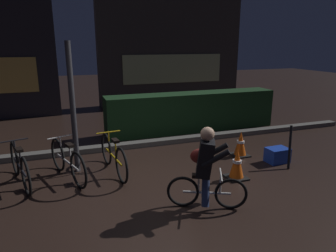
# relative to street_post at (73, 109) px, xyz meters

# --- Properties ---
(ground_plane) EXTENTS (40.00, 40.00, 0.00)m
(ground_plane) POSITION_rel_street_post_xyz_m (1.43, -1.20, -1.21)
(ground_plane) COLOR black
(sidewalk_curb) EXTENTS (12.00, 0.24, 0.12)m
(sidewalk_curb) POSITION_rel_street_post_xyz_m (1.43, 1.00, -1.15)
(sidewalk_curb) COLOR #56544F
(sidewalk_curb) RESTS_ON ground
(hedge_row) EXTENTS (4.80, 0.70, 1.06)m
(hedge_row) POSITION_rel_street_post_xyz_m (3.23, 1.90, -0.68)
(hedge_row) COLOR #19381C
(hedge_row) RESTS_ON ground
(storefront_right) EXTENTS (5.79, 0.54, 4.12)m
(storefront_right) POSITION_rel_street_post_xyz_m (4.11, 6.00, 0.84)
(storefront_right) COLOR #383330
(storefront_right) RESTS_ON ground
(street_post) EXTENTS (0.10, 0.10, 2.42)m
(street_post) POSITION_rel_street_post_xyz_m (0.00, 0.00, 0.00)
(street_post) COLOR #2D2D33
(street_post) RESTS_ON ground
(parked_bike_left_mid) EXTENTS (0.54, 1.56, 0.74)m
(parked_bike_left_mid) POSITION_rel_street_post_xyz_m (-0.96, -0.27, -0.87)
(parked_bike_left_mid) COLOR black
(parked_bike_left_mid) RESTS_ON ground
(parked_bike_center_left) EXTENTS (0.60, 1.53, 0.74)m
(parked_bike_center_left) POSITION_rel_street_post_xyz_m (-0.18, -0.31, -0.87)
(parked_bike_center_left) COLOR black
(parked_bike_center_left) RESTS_ON ground
(parked_bike_center_right) EXTENTS (0.46, 1.61, 0.74)m
(parked_bike_center_right) POSITION_rel_street_post_xyz_m (0.64, -0.32, -0.87)
(parked_bike_center_right) COLOR black
(parked_bike_center_right) RESTS_ON ground
(traffic_cone_near) EXTENTS (0.36, 0.36, 0.57)m
(traffic_cone_near) POSITION_rel_street_post_xyz_m (2.69, -1.30, -0.94)
(traffic_cone_near) COLOR black
(traffic_cone_near) RESTS_ON ground
(traffic_cone_far) EXTENTS (0.36, 0.36, 0.55)m
(traffic_cone_far) POSITION_rel_street_post_xyz_m (3.39, -0.32, -0.94)
(traffic_cone_far) COLOR black
(traffic_cone_far) RESTS_ON ground
(blue_crate) EXTENTS (0.45, 0.33, 0.30)m
(blue_crate) POSITION_rel_street_post_xyz_m (3.91, -0.90, -1.06)
(blue_crate) COLOR #193DB7
(blue_crate) RESTS_ON ground
(cyclist) EXTENTS (1.09, 0.66, 1.25)m
(cyclist) POSITION_rel_street_post_xyz_m (1.71, -2.02, -0.58)
(cyclist) COLOR black
(cyclist) RESTS_ON ground
(closed_umbrella) EXTENTS (0.26, 0.32, 0.81)m
(closed_umbrella) POSITION_rel_street_post_xyz_m (3.98, -1.15, -0.81)
(closed_umbrella) COLOR black
(closed_umbrella) RESTS_ON ground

